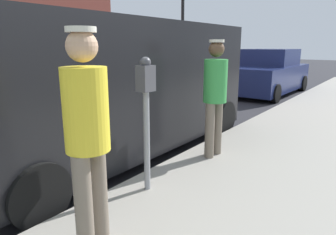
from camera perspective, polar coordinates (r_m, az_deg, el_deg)
ground_plane at (r=4.49m, az=-20.08°, el=-10.94°), size 80.00×80.00×0.00m
parking_meter_near at (r=3.34m, az=-4.15°, el=2.90°), size 0.14×0.18×1.52m
pedestrian_in_green at (r=4.49m, az=8.82°, el=4.90°), size 0.34×0.36×1.72m
pedestrian_in_yellow at (r=2.38m, az=-14.94°, el=-2.11°), size 0.34×0.35×1.77m
parked_van at (r=5.08m, az=-9.73°, el=6.07°), size 2.13×5.21×2.15m
parked_sedan_ahead at (r=12.01m, az=18.27°, el=7.80°), size 2.00×4.43×1.65m
traffic_light_corner at (r=16.61m, az=0.21°, el=19.41°), size 2.48×0.42×5.20m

